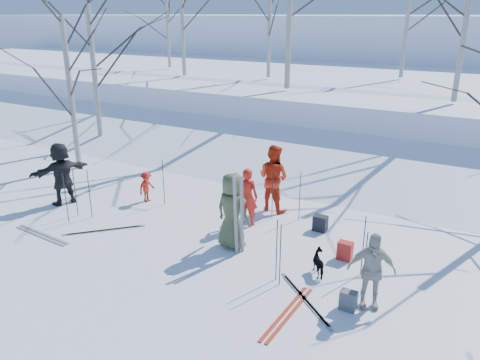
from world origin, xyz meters
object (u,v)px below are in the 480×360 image
Objects in this scene: skier_redor_behind at (273,178)px; backpack_dark at (320,223)px; backpack_grey at (348,301)px; backpack_red at (345,251)px; skier_red_seated at (147,187)px; skier_red_north at (247,197)px; skier_olive_center at (232,211)px; dog at (320,263)px; skier_cream_east at (371,270)px; skier_grey_west at (62,173)px.

skier_redor_behind is 4.65× the size of backpack_dark.
backpack_red is at bearing 109.59° from backpack_grey.
backpack_red is (6.04, -0.46, -0.24)m from skier_red_seated.
skier_red_seated is at bearing 161.37° from backpack_grey.
skier_redor_behind is at bearing -108.68° from skier_red_north.
skier_olive_center is 3.79m from skier_red_seated.
skier_olive_center reaches higher than backpack_grey.
skier_olive_center is at bearing -105.88° from skier_red_seated.
backpack_red is at bearing -146.33° from dog.
skier_cream_east is at bearing 46.57° from backpack_grey.
dog is 1.52× the size of backpack_dark.
backpack_grey is (3.27, -3.53, -0.74)m from skier_redor_behind.
backpack_dark is (-1.63, 2.90, 0.01)m from backpack_grey.
backpack_dark is (1.63, -0.63, -0.73)m from skier_redor_behind.
skier_olive_center reaches higher than dog.
skier_cream_east is at bearing -103.24° from skier_red_seated.
skier_red_seated is 5.94m from dog.
skier_red_north is 4.17m from backpack_grey.
skier_olive_center reaches higher than skier_red_north.
skier_red_seated is 2.14× the size of backpack_red.
backpack_grey is (0.64, -1.79, -0.02)m from backpack_red.
skier_red_north is at bearing 123.85° from skier_grey_west.
dog is at bearing 139.09° from skier_red_north.
dog is at bearing -106.12° from backpack_red.
skier_red_north is 0.85× the size of skier_grey_west.
skier_cream_east is at bearing 139.50° from skier_red_north.
skier_redor_behind is (-0.16, 2.46, 0.02)m from skier_olive_center.
skier_olive_center is at bearing 145.99° from skier_cream_east.
dog is at bearing 140.85° from skier_redor_behind.
skier_olive_center is 2.66m from backpack_red.
skier_red_north is 2.51× the size of dog.
skier_grey_west is at bearing -164.63° from backpack_dark.
skier_grey_west is 8.08m from backpack_red.
skier_olive_center is at bearing 102.22° from skier_redor_behind.
skier_red_north is 3.81× the size of backpack_dark.
backpack_red is 1.11× the size of backpack_grey.
skier_red_north is 3.63× the size of backpack_red.
skier_cream_east is at bearing -53.51° from backpack_dark.
skier_cream_east is 3.94× the size of backpack_grey.
skier_redor_behind is 4.89× the size of backpack_grey.
backpack_grey is at bearing 93.71° from dog.
backpack_red is at bearing -156.93° from skier_olive_center.
skier_red_seated is at bearing 28.98° from skier_redor_behind.
skier_cream_east is 3.56× the size of backpack_red.
skier_grey_west reaches higher than skier_red_seated.
skier_olive_center is 4.53× the size of backpack_dark.
skier_red_north is at bearing -86.37° from skier_red_seated.
skier_grey_west is (-1.97, -1.28, 0.45)m from skier_red_seated.
skier_red_north reaches higher than backpack_grey.
skier_grey_west is at bearing 2.62° from skier_red_north.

